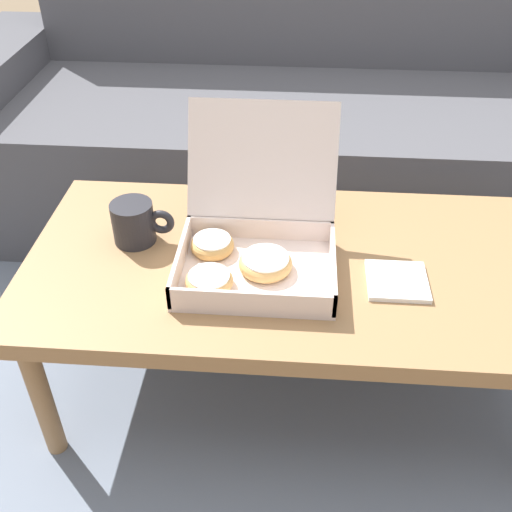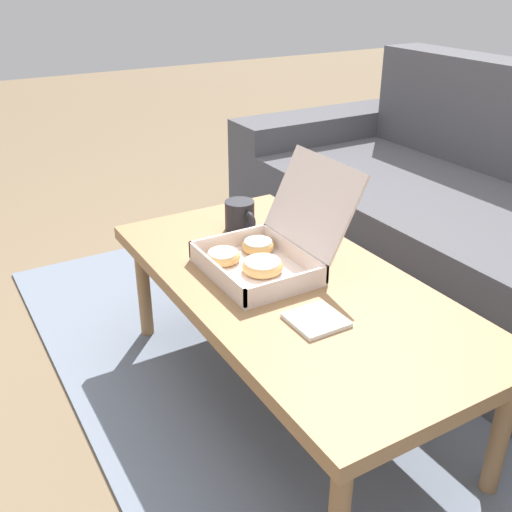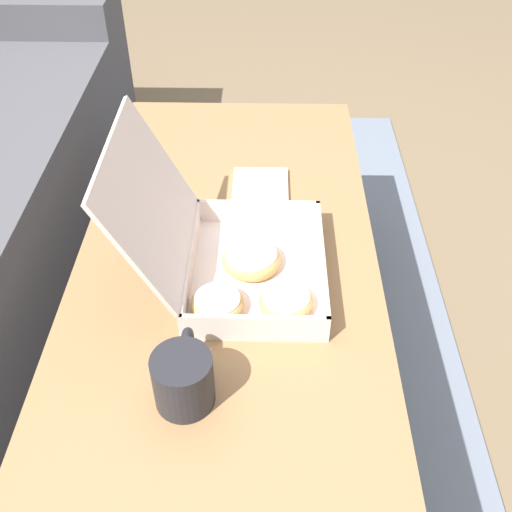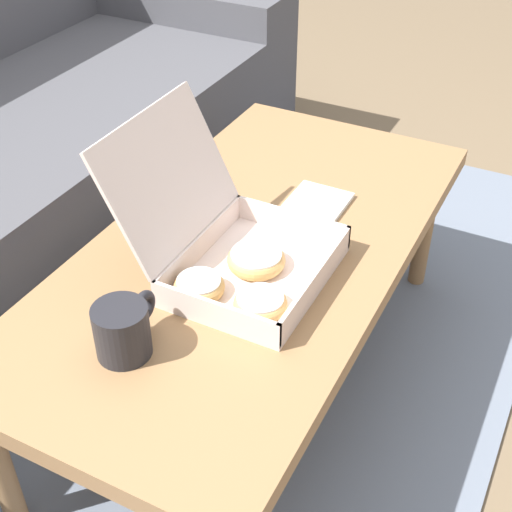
{
  "view_description": "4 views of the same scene",
  "coord_description": "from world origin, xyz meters",
  "px_view_note": "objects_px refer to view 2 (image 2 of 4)",
  "views": [
    {
      "loc": [
        -0.02,
        -1.1,
        1.19
      ],
      "look_at": [
        -0.09,
        -0.14,
        0.45
      ],
      "focal_mm": 42.0,
      "sensor_mm": 36.0,
      "label": 1
    },
    {
      "loc": [
        1.17,
        -0.87,
        1.17
      ],
      "look_at": [
        -0.09,
        -0.14,
        0.45
      ],
      "focal_mm": 42.0,
      "sensor_mm": 36.0,
      "label": 2
    },
    {
      "loc": [
        -0.91,
        -0.15,
        1.19
      ],
      "look_at": [
        -0.09,
        -0.14,
        0.45
      ],
      "focal_mm": 42.0,
      "sensor_mm": 36.0,
      "label": 3
    },
    {
      "loc": [
        -1.04,
        -0.62,
        1.25
      ],
      "look_at": [
        -0.09,
        -0.14,
        0.45
      ],
      "focal_mm": 50.0,
      "sensor_mm": 36.0,
      "label": 4
    }
  ],
  "objects_px": {
    "couch": "(510,246)",
    "pastry_box": "(265,249)",
    "coffee_table": "(292,293)",
    "coffee_mug": "(240,216)"
  },
  "relations": [
    {
      "from": "couch",
      "to": "pastry_box",
      "type": "distance_m",
      "value": 0.94
    },
    {
      "from": "coffee_table",
      "to": "pastry_box",
      "type": "relative_size",
      "value": 3.23
    },
    {
      "from": "coffee_table",
      "to": "coffee_mug",
      "type": "distance_m",
      "value": 0.38
    },
    {
      "from": "pastry_box",
      "to": "couch",
      "type": "bearing_deg",
      "value": 83.11
    },
    {
      "from": "couch",
      "to": "coffee_mug",
      "type": "height_order",
      "value": "couch"
    },
    {
      "from": "coffee_mug",
      "to": "pastry_box",
      "type": "bearing_deg",
      "value": -13.66
    },
    {
      "from": "couch",
      "to": "pastry_box",
      "type": "height_order",
      "value": "couch"
    },
    {
      "from": "coffee_table",
      "to": "coffee_mug",
      "type": "bearing_deg",
      "value": 172.91
    },
    {
      "from": "couch",
      "to": "coffee_table",
      "type": "distance_m",
      "value": 0.91
    },
    {
      "from": "coffee_mug",
      "to": "coffee_table",
      "type": "bearing_deg",
      "value": -7.09
    }
  ]
}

